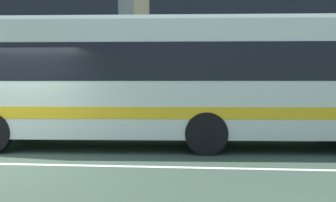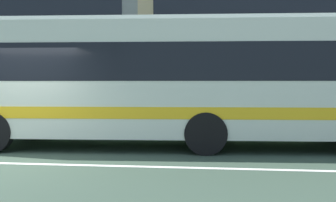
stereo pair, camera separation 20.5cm
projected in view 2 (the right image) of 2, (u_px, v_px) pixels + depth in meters
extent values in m
plane|color=#354739|center=(1.00, 163.00, 8.34)|extent=(160.00, 160.00, 0.00)
cube|color=silver|center=(1.00, 163.00, 8.34)|extent=(60.00, 0.16, 0.01)
cube|color=#346C32|center=(52.00, 113.00, 14.92)|extent=(22.15, 1.10, 1.08)
cube|color=tan|center=(320.00, 30.00, 21.82)|extent=(18.67, 8.44, 9.08)
cube|color=beige|center=(179.00, 80.00, 10.40)|extent=(11.01, 3.07, 2.81)
cube|color=black|center=(179.00, 64.00, 10.38)|extent=(10.35, 3.05, 0.90)
cube|color=gold|center=(179.00, 109.00, 10.43)|extent=(10.79, 3.08, 0.28)
cube|color=silver|center=(179.00, 23.00, 10.33)|extent=(10.55, 2.65, 0.12)
cylinder|color=black|center=(30.00, 122.00, 11.85)|extent=(1.01, 0.33, 1.00)
cylinder|color=black|center=(206.00, 134.00, 9.28)|extent=(1.01, 0.33, 1.00)
cylinder|color=black|center=(203.00, 123.00, 11.55)|extent=(1.01, 0.33, 1.00)
cylinder|color=black|center=(336.00, 124.00, 11.34)|extent=(1.01, 0.33, 1.00)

